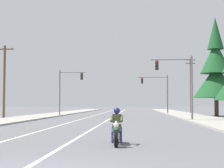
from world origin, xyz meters
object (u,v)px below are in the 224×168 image
Objects in this scene: traffic_signal_near_right at (180,78)px; traffic_signal_near_left at (67,86)px; utility_pole_left_near at (4,80)px; utility_pole_right_far at (191,83)px; traffic_signal_mid_right at (159,88)px; motorcycle_with_rider at (117,130)px; conifer_tree_right_verge_far at (216,71)px.

traffic_signal_near_right and traffic_signal_near_left have the same top height.
utility_pole_left_near is 38.17m from utility_pole_right_far.
traffic_signal_mid_right is 0.77× the size of utility_pole_left_near.
motorcycle_with_rider is 0.35× the size of traffic_signal_mid_right.
motorcycle_with_rider is at bearing -60.64° from utility_pole_left_near.
traffic_signal_near_right and traffic_signal_mid_right have the same top height.
utility_pole_left_near is at bearing 167.16° from traffic_signal_near_right.
traffic_signal_near_left is (-13.42, 13.14, -0.02)m from traffic_signal_near_right.
utility_pole_left_near is (-18.24, -18.37, 0.14)m from traffic_signal_mid_right.
utility_pole_right_far is (19.57, 20.04, 1.45)m from traffic_signal_near_left.
traffic_signal_near_right is at bearing -12.84° from utility_pole_left_near.
traffic_signal_near_right is 33.78m from utility_pole_right_far.
traffic_signal_near_left is at bearing 59.11° from utility_pole_left_near.
traffic_signal_near_right is 1.00× the size of traffic_signal_near_left.
traffic_signal_near_right is 18.78m from traffic_signal_near_left.
conifer_tree_right_verge_far reaches higher than traffic_signal_mid_right.
traffic_signal_near_right is 19.21m from utility_pole_left_near.
utility_pole_right_far reaches higher than utility_pole_left_near.
traffic_signal_near_right is 0.77× the size of utility_pole_left_near.
traffic_signal_near_left is at bearing -134.31° from utility_pole_right_far.
conifer_tree_right_verge_far is at bearing 0.43° from traffic_signal_near_left.
conifer_tree_right_verge_far is (19.78, 0.15, 1.99)m from traffic_signal_near_left.
traffic_signal_near_left is (-8.37, 33.20, 3.43)m from motorcycle_with_rider.
motorcycle_with_rider is at bearing -104.12° from traffic_signal_near_right.
traffic_signal_near_left is 19.89m from conifer_tree_right_verge_far.
traffic_signal_mid_right is at bearing 45.21° from utility_pole_left_near.
conifer_tree_right_verge_far is at bearing 19.77° from utility_pole_left_near.
traffic_signal_mid_right is (12.93, 9.50, 0.08)m from traffic_signal_near_left.
traffic_signal_mid_right is at bearing 91.24° from traffic_signal_near_right.
traffic_signal_mid_right is 0.47× the size of conifer_tree_right_verge_far.
conifer_tree_right_verge_far reaches higher than traffic_signal_near_right.
motorcycle_with_rider is at bearing -108.89° from conifer_tree_right_verge_far.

